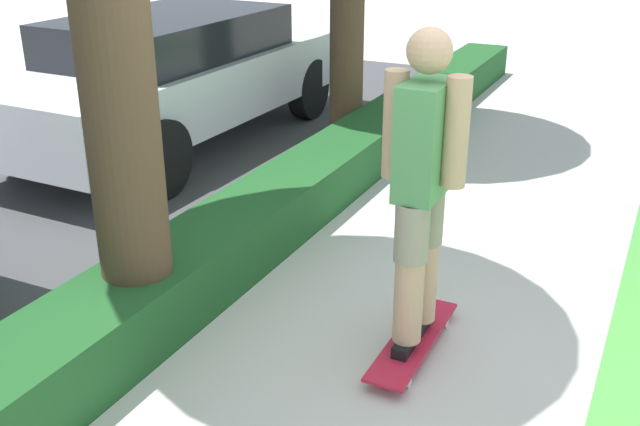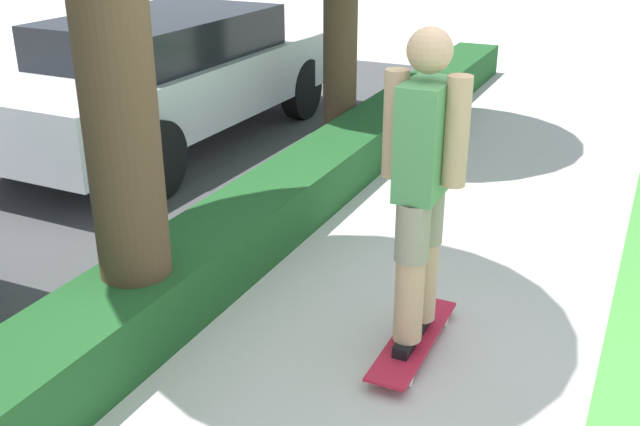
% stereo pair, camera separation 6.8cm
% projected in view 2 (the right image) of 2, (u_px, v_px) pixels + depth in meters
% --- Properties ---
extents(ground_plane, '(60.00, 60.00, 0.00)m').
position_uv_depth(ground_plane, '(409.00, 366.00, 4.35)').
color(ground_plane, beige).
extents(hedge_row, '(15.95, 0.60, 0.43)m').
position_uv_depth(hedge_row, '(177.00, 278.00, 4.88)').
color(hedge_row, '#1E5123').
rests_on(hedge_row, ground_plane).
extents(skateboard, '(1.02, 0.24, 0.09)m').
position_uv_depth(skateboard, '(413.00, 340.00, 4.47)').
color(skateboard, red).
rests_on(skateboard, ground_plane).
extents(skater_person, '(0.52, 0.47, 1.83)m').
position_uv_depth(skater_person, '(422.00, 184.00, 4.08)').
color(skater_person, black).
rests_on(skater_person, skateboard).
extents(parked_car_middle, '(4.77, 1.84, 1.41)m').
position_uv_depth(parked_car_middle, '(172.00, 74.00, 7.96)').
color(parked_car_middle, silver).
rests_on(parked_car_middle, ground_plane).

